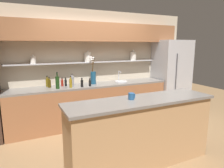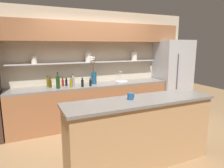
% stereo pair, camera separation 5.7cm
% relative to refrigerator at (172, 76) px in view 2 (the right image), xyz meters
% --- Properties ---
extents(ground_plane, '(12.00, 12.00, 0.00)m').
position_rel_refrigerator_xyz_m(ground_plane, '(-2.16, -1.20, -0.97)').
color(ground_plane, olive).
extents(back_wall_unit, '(5.20, 0.44, 2.60)m').
position_rel_refrigerator_xyz_m(back_wall_unit, '(-2.16, 0.33, 0.58)').
color(back_wall_unit, beige).
rests_on(back_wall_unit, ground_plane).
extents(back_counter_unit, '(3.64, 0.62, 0.92)m').
position_rel_refrigerator_xyz_m(back_counter_unit, '(-2.28, 0.04, -0.51)').
color(back_counter_unit, '#99603D').
rests_on(back_counter_unit, ground_plane).
extents(island_counter, '(2.29, 0.61, 1.02)m').
position_rel_refrigerator_xyz_m(island_counter, '(-2.16, -1.82, -0.45)').
color(island_counter, tan).
rests_on(island_counter, ground_plane).
extents(refrigerator, '(0.88, 0.73, 1.93)m').
position_rel_refrigerator_xyz_m(refrigerator, '(0.00, 0.00, 0.00)').
color(refrigerator, '#B7B7BC').
rests_on(refrigerator, ground_plane).
extents(flower_vase, '(0.14, 0.14, 0.63)m').
position_rel_refrigerator_xyz_m(flower_vase, '(-2.22, 0.09, 0.16)').
color(flower_vase, navy).
rests_on(flower_vase, back_counter_unit).
extents(sink_fixture, '(0.31, 0.31, 0.25)m').
position_rel_refrigerator_xyz_m(sink_fixture, '(-1.52, 0.05, -0.02)').
color(sink_fixture, '#B7B7BC').
rests_on(sink_fixture, back_counter_unit).
extents(bottle_oil_0, '(0.06, 0.06, 0.23)m').
position_rel_refrigerator_xyz_m(bottle_oil_0, '(-3.22, 0.22, 0.05)').
color(bottle_oil_0, brown).
rests_on(bottle_oil_0, back_counter_unit).
extents(bottle_sauce_1, '(0.05, 0.05, 0.18)m').
position_rel_refrigerator_xyz_m(bottle_sauce_1, '(-2.92, 0.14, 0.03)').
color(bottle_sauce_1, maroon).
rests_on(bottle_sauce_1, back_counter_unit).
extents(bottle_sauce_2, '(0.05, 0.05, 0.18)m').
position_rel_refrigerator_xyz_m(bottle_sauce_2, '(-2.84, 0.13, 0.03)').
color(bottle_sauce_2, black).
rests_on(bottle_sauce_2, back_counter_unit).
extents(bottle_sauce_3, '(0.05, 0.05, 0.17)m').
position_rel_refrigerator_xyz_m(bottle_sauce_3, '(-2.37, -0.12, 0.03)').
color(bottle_sauce_3, black).
rests_on(bottle_sauce_3, back_counter_unit).
extents(bottle_wine_4, '(0.08, 0.08, 0.34)m').
position_rel_refrigerator_xyz_m(bottle_wine_4, '(-3.05, -0.08, 0.08)').
color(bottle_wine_4, '#193814').
rests_on(bottle_wine_4, back_counter_unit).
extents(bottle_sauce_5, '(0.06, 0.06, 0.20)m').
position_rel_refrigerator_xyz_m(bottle_sauce_5, '(-2.56, -0.14, 0.04)').
color(bottle_sauce_5, black).
rests_on(bottle_sauce_5, back_counter_unit).
extents(bottle_spirit_6, '(0.07, 0.07, 0.28)m').
position_rel_refrigerator_xyz_m(bottle_spirit_6, '(-2.73, -0.01, 0.07)').
color(bottle_spirit_6, gray).
rests_on(bottle_spirit_6, back_counter_unit).
extents(bottle_oil_7, '(0.06, 0.06, 0.24)m').
position_rel_refrigerator_xyz_m(bottle_oil_7, '(-2.78, -0.08, 0.05)').
color(bottle_oil_7, olive).
rests_on(bottle_oil_7, back_counter_unit).
extents(bottle_oil_8, '(0.07, 0.07, 0.23)m').
position_rel_refrigerator_xyz_m(bottle_oil_8, '(-3.19, 0.11, 0.04)').
color(bottle_oil_8, '#47380A').
rests_on(bottle_oil_8, back_counter_unit).
extents(coffee_mug, '(0.11, 0.09, 0.10)m').
position_rel_refrigerator_xyz_m(coffee_mug, '(-2.31, -1.77, 0.10)').
color(coffee_mug, '#235184').
rests_on(coffee_mug, island_counter).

